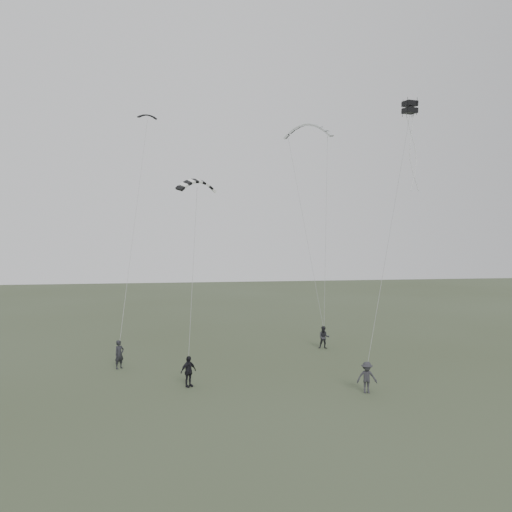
{
  "coord_description": "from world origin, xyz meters",
  "views": [
    {
      "loc": [
        -4.24,
        -28.74,
        8.61
      ],
      "look_at": [
        1.06,
        5.06,
        7.42
      ],
      "focal_mm": 35.0,
      "sensor_mm": 36.0,
      "label": 1
    }
  ],
  "objects": [
    {
      "name": "flyer_center",
      "position": [
        -3.68,
        0.2,
        0.9
      ],
      "size": [
        1.11,
        0.96,
        1.8
      ],
      "primitive_type": "imported",
      "rotation": [
        0.0,
        0.0,
        0.61
      ],
      "color": "black",
      "rests_on": "ground"
    },
    {
      "name": "kite_pale_large",
      "position": [
        6.49,
        11.92,
        18.11
      ],
      "size": [
        4.31,
        2.99,
        1.87
      ],
      "primitive_type": null,
      "rotation": [
        0.27,
        0.0,
        -0.44
      ],
      "color": "#B0B3B6",
      "rests_on": "flyer_right"
    },
    {
      "name": "flyer_left",
      "position": [
        -8.12,
        5.0,
        0.94
      ],
      "size": [
        0.81,
        0.8,
        1.89
      ],
      "primitive_type": "imported",
      "rotation": [
        0.0,
        0.0,
        0.76
      ],
      "color": "black",
      "rests_on": "ground"
    },
    {
      "name": "kite_dark_small",
      "position": [
        -6.65,
        13.12,
        18.68
      ],
      "size": [
        1.65,
        1.08,
        0.61
      ],
      "primitive_type": null,
      "rotation": [
        0.24,
        0.0,
        0.35
      ],
      "color": "black",
      "rests_on": "flyer_left"
    },
    {
      "name": "flyer_far",
      "position": [
        6.13,
        -2.5,
        0.87
      ],
      "size": [
        1.22,
        0.84,
        1.75
      ],
      "primitive_type": "imported",
      "rotation": [
        0.0,
        0.0,
        -0.18
      ],
      "color": "#29282D",
      "rests_on": "ground"
    },
    {
      "name": "flyer_right",
      "position": [
        7.02,
        8.72,
        0.88
      ],
      "size": [
        1.0,
        0.86,
        1.76
      ],
      "primitive_type": "imported",
      "rotation": [
        0.0,
        0.0,
        -0.25
      ],
      "color": "#242429",
      "rests_on": "ground"
    },
    {
      "name": "kite_striped",
      "position": [
        -3.03,
        2.84,
        12.23
      ],
      "size": [
        2.74,
        1.91,
        1.21
      ],
      "primitive_type": null,
      "rotation": [
        0.34,
        0.0,
        0.41
      ],
      "color": "black",
      "rests_on": "flyer_center"
    },
    {
      "name": "ground",
      "position": [
        0.0,
        0.0,
        0.0
      ],
      "size": [
        140.0,
        140.0,
        0.0
      ],
      "primitive_type": "plane",
      "color": "#3A442B",
      "rests_on": "ground"
    },
    {
      "name": "kite_box",
      "position": [
        10.29,
        1.16,
        16.92
      ],
      "size": [
        0.88,
        0.92,
        0.8
      ],
      "primitive_type": null,
      "rotation": [
        0.06,
        0.0,
        0.2
      ],
      "color": "black",
      "rests_on": "flyer_far"
    }
  ]
}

